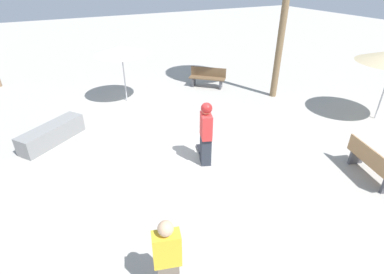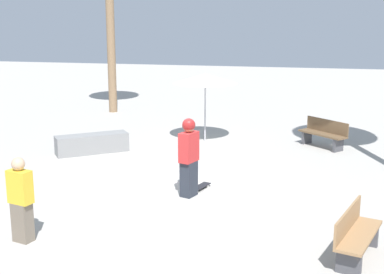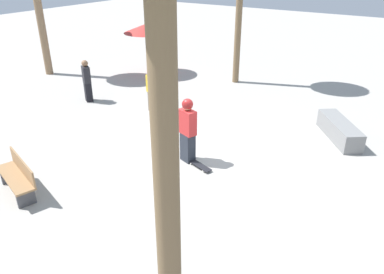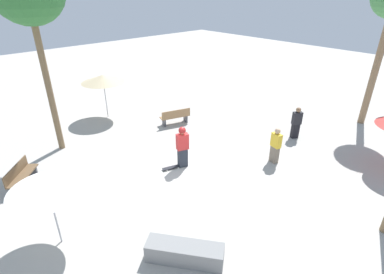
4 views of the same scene
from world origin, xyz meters
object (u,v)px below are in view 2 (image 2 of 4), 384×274
object	(u,v)px
bench_near	(356,234)
shade_umbrella_white	(205,79)
skater_main	(189,155)
skateboard	(199,187)
bench_far	(324,134)
bystander_far	(21,200)
concrete_ledge	(92,144)

from	to	relation	value
bench_near	shade_umbrella_white	size ratio (longest dim) A/B	0.76
skater_main	bench_near	world-z (taller)	skater_main
skateboard	bench_near	bearing A→B (deg)	-114.03
shade_umbrella_white	bench_far	bearing A→B (deg)	179.45
skateboard	shade_umbrella_white	distance (m)	5.30
skateboard	bench_far	size ratio (longest dim) A/B	0.56
skateboard	bench_far	bearing A→B (deg)	-13.22
bench_far	bystander_far	distance (m)	9.93
bystander_far	bench_near	bearing A→B (deg)	21.39
skater_main	bench_far	size ratio (longest dim) A/B	1.20
skater_main	bystander_far	size ratio (longest dim) A/B	1.14
bench_near	shade_umbrella_white	xyz separation A→B (m)	(4.11, -7.78, 1.59)
shade_umbrella_white	bystander_far	bearing A→B (deg)	78.64
concrete_ledge	bench_near	world-z (taller)	bench_near
skateboard	bench_near	distance (m)	4.41
bench_far	bystander_far	world-z (taller)	bystander_far
skater_main	bench_near	bearing A→B (deg)	-106.27
shade_umbrella_white	skater_main	bearing A→B (deg)	97.38
concrete_ledge	bench_far	bearing A→B (deg)	-161.89
skateboard	shade_umbrella_white	xyz separation A→B (m)	(0.83, -4.85, 1.96)
skater_main	shade_umbrella_white	bearing A→B (deg)	26.83
shade_umbrella_white	bystander_far	distance (m)	8.62
bench_far	shade_umbrella_white	world-z (taller)	shade_umbrella_white
skater_main	bench_far	bearing A→B (deg)	-10.39
skater_main	concrete_ledge	bearing A→B (deg)	69.05
skateboard	bystander_far	bearing A→B (deg)	162.15
bench_near	bench_far	xyz separation A→B (m)	(0.39, -7.74, 0.00)
skater_main	shade_umbrella_white	distance (m)	5.46
bench_far	shade_umbrella_white	distance (m)	4.04
skateboard	bench_far	world-z (taller)	bench_far
concrete_ledge	bench_far	xyz separation A→B (m)	(-6.67, -2.18, 0.15)
bench_far	bystander_far	bearing A→B (deg)	99.23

